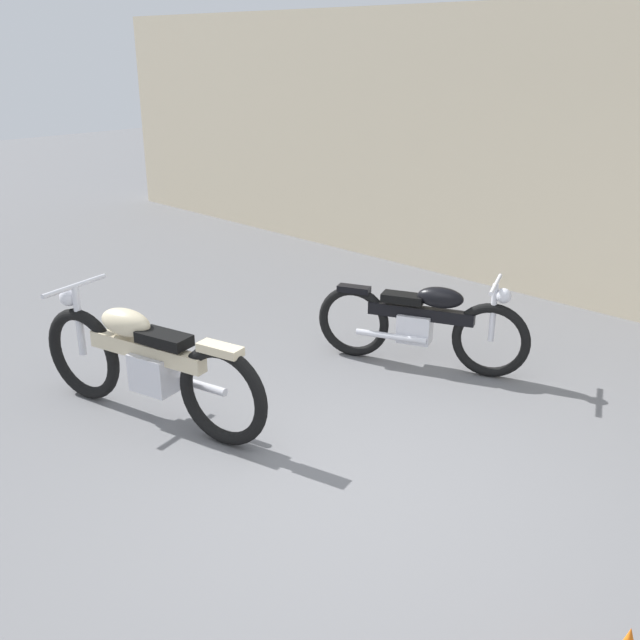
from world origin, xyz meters
TOP-DOWN VIEW (x-y plane):
  - ground_plane at (0.00, 0.00)m, footprint 40.00×40.00m
  - motorcycle_cream at (-1.82, -0.37)m, footprint 2.17×0.76m
  - motorcycle_black at (-0.89, 1.89)m, footprint 1.82×0.91m

SIDE VIEW (x-z plane):
  - ground_plane at x=0.00m, z-range 0.00..0.00m
  - motorcycle_black at x=-0.89m, z-range -0.02..0.85m
  - motorcycle_cream at x=-1.82m, z-range -0.02..0.97m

